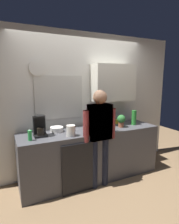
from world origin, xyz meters
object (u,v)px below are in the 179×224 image
at_px(coffee_maker, 40,127).
at_px(bottle_amber_beer, 107,119).
at_px(bottle_dark_sauce, 86,129).
at_px(mixing_bowl, 57,129).
at_px(bottle_clear_soda, 134,118).
at_px(storage_canister, 71,131).
at_px(person_at_sink, 100,131).
at_px(dish_soap, 30,135).
at_px(cup_yellow_cup, 117,121).
at_px(potted_plant, 121,120).
at_px(person_guest, 100,131).

distance_m(coffee_maker, bottle_amber_beer, 1.32).
distance_m(bottle_dark_sauce, mixing_bowl, 0.51).
bearing_deg(coffee_maker, bottle_clear_soda, -2.37).
relative_size(coffee_maker, storage_canister, 1.94).
bearing_deg(person_at_sink, coffee_maker, 170.87).
distance_m(mixing_bowl, person_at_sink, 0.73).
xyz_separation_m(dish_soap, person_at_sink, (1.04, -0.17, -0.02)).
xyz_separation_m(cup_yellow_cup, potted_plant, (-0.08, -0.25, 0.09)).
bearing_deg(potted_plant, person_at_sink, -158.54).
height_order(bottle_dark_sauce, person_at_sink, person_at_sink).
xyz_separation_m(coffee_maker, bottle_dark_sauce, (0.68, -0.22, -0.06)).
xyz_separation_m(bottle_clear_soda, person_guest, (-0.89, -0.27, -0.08)).
distance_m(bottle_dark_sauce, cup_yellow_cup, 0.92).
distance_m(cup_yellow_cup, person_guest, 0.81).
height_order(cup_yellow_cup, potted_plant, potted_plant).
bearing_deg(bottle_clear_soda, cup_yellow_cup, 138.56).
xyz_separation_m(bottle_clear_soda, potted_plant, (-0.32, -0.04, -0.01)).
distance_m(potted_plant, storage_canister, 1.02).
distance_m(cup_yellow_cup, storage_canister, 1.15).
xyz_separation_m(cup_yellow_cup, person_guest, (-0.66, -0.48, 0.01)).
xyz_separation_m(bottle_amber_beer, bottle_clear_soda, (0.46, -0.23, 0.03)).
height_order(coffee_maker, bottle_dark_sauce, coffee_maker).
xyz_separation_m(bottle_amber_beer, dish_soap, (-1.48, -0.32, -0.04)).
bearing_deg(person_guest, bottle_amber_beer, -149.71).
bearing_deg(person_at_sink, storage_canister, 176.61).
relative_size(mixing_bowl, potted_plant, 0.96).
bearing_deg(bottle_amber_beer, bottle_clear_soda, -26.91).
xyz_separation_m(bottle_amber_beer, storage_canister, (-0.88, -0.38, -0.03)).
bearing_deg(bottle_clear_soda, bottle_amber_beer, 153.09).
bearing_deg(dish_soap, bottle_amber_beer, 12.29).
relative_size(cup_yellow_cup, mixing_bowl, 0.39).
bearing_deg(bottle_clear_soda, dish_soap, -177.31).
height_order(dish_soap, person_at_sink, person_at_sink).
bearing_deg(bottle_dark_sauce, storage_canister, 179.62).
height_order(potted_plant, person_guest, person_guest).
bearing_deg(bottle_amber_beer, person_guest, -131.39).
relative_size(coffee_maker, person_at_sink, 0.21).
distance_m(person_at_sink, person_guest, 0.00).
xyz_separation_m(coffee_maker, mixing_bowl, (0.30, 0.11, -0.11)).
xyz_separation_m(coffee_maker, potted_plant, (1.44, -0.11, -0.01)).
bearing_deg(potted_plant, cup_yellow_cup, 71.31).
distance_m(coffee_maker, bottle_dark_sauce, 0.72).
bearing_deg(bottle_dark_sauce, person_at_sink, -31.95).
height_order(storage_canister, person_guest, person_guest).
bearing_deg(coffee_maker, person_at_sink, -21.20).
relative_size(potted_plant, person_guest, 0.14).
bearing_deg(mixing_bowl, dish_soap, -149.70).
relative_size(bottle_amber_beer, storage_canister, 1.35).
bearing_deg(coffee_maker, dish_soap, -136.42).
bearing_deg(person_guest, mixing_bowl, -56.28).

